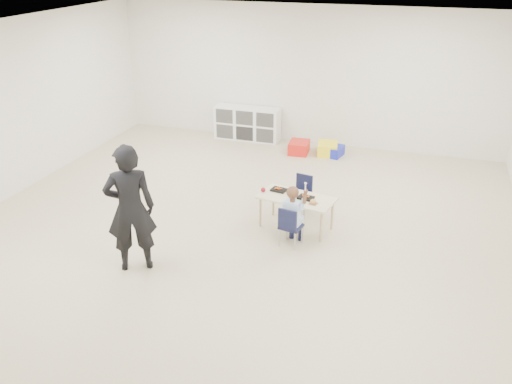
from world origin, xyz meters
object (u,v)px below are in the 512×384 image
(table, at_px, (296,212))
(chair_near, at_px, (291,226))
(cubby_shelf, at_px, (247,123))
(adult, at_px, (130,209))
(child, at_px, (291,215))

(table, xyz_separation_m, chair_near, (0.06, -0.51, 0.04))
(chair_near, height_order, cubby_shelf, cubby_shelf)
(chair_near, bearing_deg, adult, -135.82)
(child, bearing_deg, table, 106.97)
(cubby_shelf, bearing_deg, chair_near, -63.51)
(table, xyz_separation_m, child, (0.06, -0.51, 0.22))
(table, height_order, child, child)
(child, bearing_deg, cubby_shelf, 127.03)
(child, height_order, cubby_shelf, child)
(cubby_shelf, bearing_deg, adult, -87.03)
(child, xyz_separation_m, adult, (-1.77, -1.18, 0.38))
(cubby_shelf, relative_size, adult, 0.83)
(chair_near, bearing_deg, table, 106.97)
(table, relative_size, adult, 0.69)
(chair_near, distance_m, cubby_shelf, 4.58)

